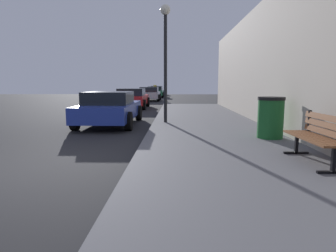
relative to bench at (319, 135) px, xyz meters
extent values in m
plane|color=#232326|center=(-5.39, -0.31, -0.66)|extent=(80.00, 80.00, 0.00)
cube|color=#5B5B60|center=(-1.39, -0.31, -0.58)|extent=(4.00, 32.00, 0.15)
cube|color=brown|center=(-0.28, -0.01, -0.06)|extent=(0.15, 1.57, 0.04)
cube|color=brown|center=(-0.15, 0.00, -0.06)|extent=(0.15, 1.57, 0.04)
cube|color=brown|center=(-0.03, 0.00, -0.06)|extent=(0.15, 1.57, 0.04)
cube|color=brown|center=(0.10, 0.00, -0.06)|extent=(0.15, 1.57, 0.04)
cube|color=brown|center=(0.13, 0.00, 0.04)|extent=(0.10, 1.57, 0.11)
cube|color=brown|center=(0.13, 0.00, 0.17)|extent=(0.10, 1.57, 0.11)
cube|color=brown|center=(0.13, 0.00, 0.30)|extent=(0.10, 1.57, 0.11)
cube|color=black|center=(-0.07, -0.67, -0.28)|extent=(0.06, 0.06, 0.45)
cube|color=black|center=(-0.07, -0.67, -0.49)|extent=(0.50, 0.07, 0.04)
cube|color=black|center=(-0.11, 0.66, -0.28)|extent=(0.06, 0.06, 0.45)
cube|color=black|center=(-0.11, 0.66, -0.49)|extent=(0.50, 0.07, 0.04)
cube|color=black|center=(0.12, 0.67, 0.16)|extent=(0.05, 0.05, 0.44)
cylinder|color=#195926|center=(-0.08, 2.43, -0.01)|extent=(0.66, 0.66, 0.99)
cylinder|color=black|center=(-0.08, 2.43, 0.52)|extent=(0.69, 0.69, 0.08)
cylinder|color=black|center=(-2.93, 5.57, 1.42)|extent=(0.12, 0.12, 3.85)
sphere|color=#F2EACC|center=(-2.93, 5.57, 3.49)|extent=(0.36, 0.36, 0.36)
cube|color=#233899|center=(-5.05, 5.90, -0.11)|extent=(1.82, 4.39, 0.55)
cube|color=black|center=(-5.05, 5.68, 0.39)|extent=(1.60, 1.97, 0.45)
cylinder|color=black|center=(-5.96, 7.30, -0.34)|extent=(0.22, 0.64, 0.64)
cylinder|color=black|center=(-4.14, 7.30, -0.34)|extent=(0.22, 0.64, 0.64)
cylinder|color=black|center=(-5.96, 4.49, -0.34)|extent=(0.22, 0.64, 0.64)
cylinder|color=black|center=(-4.14, 4.49, -0.34)|extent=(0.22, 0.64, 0.64)
cube|color=red|center=(-5.36, 13.72, -0.11)|extent=(1.80, 4.17, 0.55)
cube|color=black|center=(-5.36, 13.51, 0.39)|extent=(1.58, 1.88, 0.45)
cylinder|color=black|center=(-6.26, 15.05, -0.34)|extent=(0.22, 0.64, 0.64)
cylinder|color=black|center=(-4.46, 15.05, -0.34)|extent=(0.22, 0.64, 0.64)
cylinder|color=black|center=(-6.26, 12.38, -0.34)|extent=(0.22, 0.64, 0.64)
cylinder|color=black|center=(-4.46, 12.38, -0.34)|extent=(0.22, 0.64, 0.64)
cube|color=#B7B7BF|center=(-4.97, 22.19, -0.11)|extent=(1.81, 4.33, 0.55)
cube|color=black|center=(-4.97, 21.97, 0.39)|extent=(1.59, 1.95, 0.45)
cylinder|color=black|center=(-5.87, 23.57, -0.34)|extent=(0.22, 0.64, 0.64)
cylinder|color=black|center=(-4.06, 23.57, -0.34)|extent=(0.22, 0.64, 0.64)
cylinder|color=black|center=(-5.87, 20.80, -0.34)|extent=(0.22, 0.64, 0.64)
cylinder|color=black|center=(-4.06, 20.80, -0.34)|extent=(0.22, 0.64, 0.64)
cube|color=#196638|center=(-4.92, 29.42, -0.11)|extent=(1.83, 4.49, 0.55)
cube|color=black|center=(-4.92, 29.20, 0.39)|extent=(1.61, 2.02, 0.45)
cube|color=yellow|center=(-4.92, 29.20, 0.69)|extent=(0.36, 0.14, 0.16)
cylinder|color=black|center=(-5.83, 30.86, -0.34)|extent=(0.22, 0.64, 0.64)
cylinder|color=black|center=(-4.00, 30.86, -0.34)|extent=(0.22, 0.64, 0.64)
cylinder|color=black|center=(-5.83, 27.99, -0.34)|extent=(0.22, 0.64, 0.64)
cylinder|color=black|center=(-4.00, 27.99, -0.34)|extent=(0.22, 0.64, 0.64)
cube|color=white|center=(-5.19, 37.30, -0.11)|extent=(1.82, 4.25, 0.55)
cube|color=black|center=(-5.19, 37.08, 0.39)|extent=(1.60, 1.91, 0.45)
cylinder|color=black|center=(-6.10, 38.66, -0.34)|extent=(0.22, 0.64, 0.64)
cylinder|color=black|center=(-4.28, 38.66, -0.34)|extent=(0.22, 0.64, 0.64)
cylinder|color=black|center=(-6.10, 35.94, -0.34)|extent=(0.22, 0.64, 0.64)
cylinder|color=black|center=(-4.28, 35.94, -0.34)|extent=(0.22, 0.64, 0.64)
camera|label=1|loc=(-2.57, -5.20, 0.90)|focal=31.24mm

